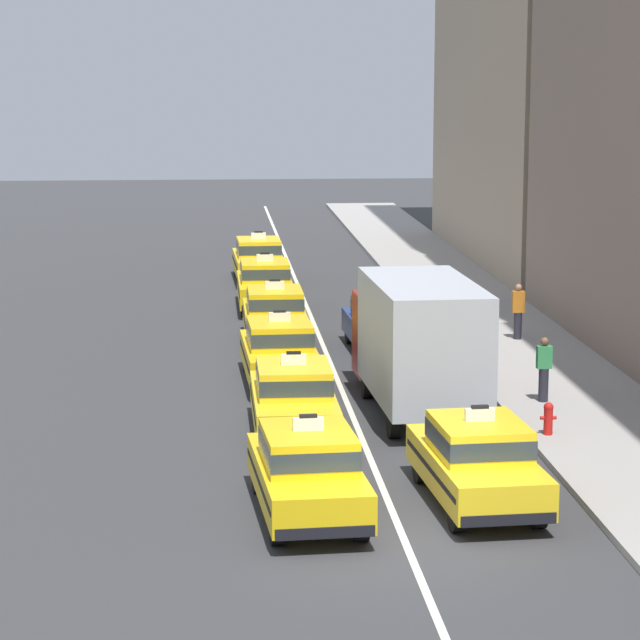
{
  "coord_description": "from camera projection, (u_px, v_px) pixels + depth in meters",
  "views": [
    {
      "loc": [
        -3.35,
        -23.22,
        8.21
      ],
      "look_at": [
        -0.32,
        14.99,
        1.3
      ],
      "focal_mm": 79.72,
      "sensor_mm": 36.0,
      "label": 1
    }
  ],
  "objects": [
    {
      "name": "lane_stripe_left_right",
      "position": [
        318.0,
        332.0,
        44.12
      ],
      "size": [
        0.14,
        80.0,
        0.01
      ],
      "primitive_type": "cube",
      "color": "silver",
      "rests_on": "ground"
    },
    {
      "name": "taxi_left_nearest",
      "position": [
        308.0,
        470.0,
        26.02
      ],
      "size": [
        2.09,
        4.66,
        1.96
      ],
      "color": "black",
      "rests_on": "ground"
    },
    {
      "name": "taxi_left_third",
      "position": [
        279.0,
        350.0,
        36.94
      ],
      "size": [
        1.95,
        4.61,
        1.96
      ],
      "color": "black",
      "rests_on": "ground"
    },
    {
      "name": "ground_plane",
      "position": [
        407.0,
        547.0,
        24.5
      ],
      "size": [
        160.0,
        160.0,
        0.0
      ],
      "primitive_type": "plane",
      "color": "#353538"
    },
    {
      "name": "fire_hydrant",
      "position": [
        548.0,
        417.0,
        31.3
      ],
      "size": [
        0.36,
        0.22,
        0.73
      ],
      "color": "red",
      "rests_on": "sidewalk_curb"
    },
    {
      "name": "taxi_left_second",
      "position": [
        294.0,
        398.0,
        31.66
      ],
      "size": [
        1.84,
        4.57,
        1.96
      ],
      "color": "black",
      "rests_on": "ground"
    },
    {
      "name": "pedestrian_by_storefront",
      "position": [
        518.0,
        311.0,
        42.16
      ],
      "size": [
        0.36,
        0.24,
        1.65
      ],
      "color": "#23232D",
      "rests_on": "sidewalk_curb"
    },
    {
      "name": "taxi_left_fifth",
      "position": [
        265.0,
        284.0,
        48.17
      ],
      "size": [
        1.83,
        4.57,
        1.96
      ],
      "color": "black",
      "rests_on": "ground"
    },
    {
      "name": "taxi_left_sixth",
      "position": [
        259.0,
        259.0,
        54.32
      ],
      "size": [
        1.93,
        4.6,
        1.96
      ],
      "color": "black",
      "rests_on": "ground"
    },
    {
      "name": "sedan_right_third",
      "position": [
        382.0,
        324.0,
        40.89
      ],
      "size": [
        1.92,
        4.36,
        1.58
      ],
      "color": "black",
      "rests_on": "ground"
    },
    {
      "name": "pedestrian_mid_block",
      "position": [
        544.0,
        369.0,
        34.33
      ],
      "size": [
        0.36,
        0.24,
        1.58
      ],
      "color": "#23232D",
      "rests_on": "sidewalk_curb"
    },
    {
      "name": "sidewalk_curb",
      "position": [
        531.0,
        360.0,
        39.64
      ],
      "size": [
        4.0,
        90.0,
        0.15
      ],
      "primitive_type": "cube",
      "color": "#9E9993",
      "rests_on": "ground"
    },
    {
      "name": "taxi_right_nearest",
      "position": [
        477.0,
        460.0,
        26.71
      ],
      "size": [
        2.08,
        4.66,
        1.96
      ],
      "color": "black",
      "rests_on": "ground"
    },
    {
      "name": "taxi_left_fourth",
      "position": [
        275.0,
        315.0,
        42.23
      ],
      "size": [
        1.84,
        4.57,
        1.96
      ],
      "color": "black",
      "rests_on": "ground"
    },
    {
      "name": "box_truck_right_second",
      "position": [
        417.0,
        339.0,
        33.77
      ],
      "size": [
        2.51,
        7.04,
        3.27
      ],
      "color": "black",
      "rests_on": "ground"
    }
  ]
}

